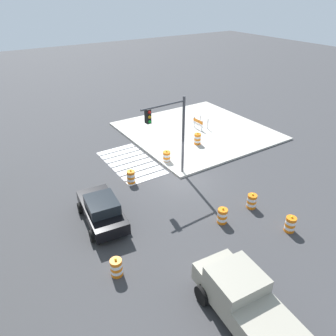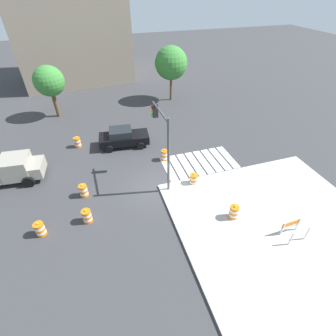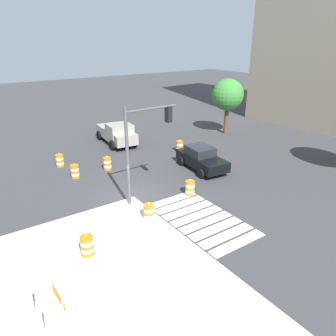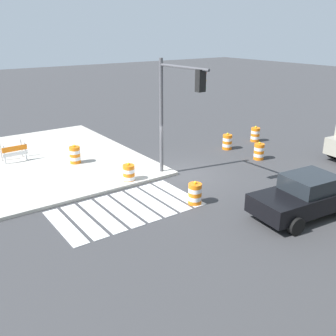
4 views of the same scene
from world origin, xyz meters
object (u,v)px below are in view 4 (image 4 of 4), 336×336
at_px(traffic_barrel_crosswalk_end, 129,174).
at_px(traffic_barrel_on_sidewalk, 75,155).
at_px(traffic_barrel_lane_center, 195,194).
at_px(traffic_barrel_far_curb, 227,142).
at_px(construction_barricade, 14,151).
at_px(traffic_light_pole, 176,100).
at_px(sports_car, 305,196).
at_px(traffic_barrel_median_near, 255,135).
at_px(traffic_barrel_median_far, 259,152).

relative_size(traffic_barrel_crosswalk_end, traffic_barrel_on_sidewalk, 1.00).
relative_size(traffic_barrel_lane_center, traffic_barrel_on_sidewalk, 1.00).
relative_size(traffic_barrel_far_curb, traffic_barrel_lane_center, 1.00).
bearing_deg(traffic_barrel_far_curb, traffic_barrel_on_sidewalk, -16.38).
height_order(traffic_barrel_crosswalk_end, traffic_barrel_lane_center, same).
distance_m(construction_barricade, traffic_light_pole, 9.52).
height_order(traffic_barrel_far_curb, traffic_barrel_on_sidewalk, traffic_barrel_on_sidewalk).
height_order(traffic_barrel_far_curb, traffic_light_pole, traffic_light_pole).
relative_size(traffic_barrel_far_curb, construction_barricade, 0.78).
distance_m(sports_car, traffic_barrel_lane_center, 4.32).
xyz_separation_m(traffic_barrel_median_near, traffic_barrel_median_far, (2.56, 2.61, 0.00)).
height_order(construction_barricade, traffic_light_pole, traffic_light_pole).
relative_size(sports_car, construction_barricade, 3.44).
bearing_deg(construction_barricade, traffic_barrel_on_sidewalk, 139.59).
height_order(traffic_barrel_median_far, construction_barricade, construction_barricade).
bearing_deg(traffic_barrel_far_curb, traffic_light_pole, 22.27).
xyz_separation_m(traffic_barrel_crosswalk_end, traffic_barrel_median_near, (-10.21, -1.42, 0.00)).
distance_m(traffic_barrel_lane_center, traffic_barrel_on_sidewalk, 7.67).
bearing_deg(traffic_light_pole, traffic_barrel_on_sidewalk, -57.36).
xyz_separation_m(sports_car, traffic_barrel_far_curb, (-3.64, -8.06, -0.36)).
bearing_deg(traffic_barrel_crosswalk_end, traffic_light_pole, 152.02).
bearing_deg(traffic_light_pole, traffic_barrel_crosswalk_end, -27.98).
xyz_separation_m(construction_barricade, traffic_light_pole, (-5.63, 6.99, 3.19)).
bearing_deg(traffic_barrel_far_curb, construction_barricade, -22.80).
height_order(sports_car, traffic_light_pole, traffic_light_pole).
relative_size(traffic_barrel_lane_center, construction_barricade, 0.78).
bearing_deg(construction_barricade, traffic_barrel_median_far, 147.74).
xyz_separation_m(traffic_barrel_crosswalk_end, construction_barricade, (3.65, -5.93, 0.27)).
xyz_separation_m(sports_car, traffic_barrel_median_far, (-3.74, -5.64, -0.36)).
xyz_separation_m(sports_car, traffic_barrel_lane_center, (2.82, -3.25, -0.36)).
relative_size(sports_car, traffic_barrel_median_far, 4.39).
xyz_separation_m(traffic_barrel_lane_center, construction_barricade, (4.74, -9.51, 0.27)).
bearing_deg(traffic_barrel_on_sidewalk, traffic_barrel_far_curb, 163.62).
height_order(traffic_barrel_median_far, traffic_barrel_lane_center, same).
bearing_deg(traffic_barrel_lane_center, traffic_barrel_median_near, -151.28).
bearing_deg(traffic_barrel_crosswalk_end, construction_barricade, -58.43).
relative_size(traffic_barrel_crosswalk_end, traffic_barrel_median_near, 1.00).
bearing_deg(construction_barricade, traffic_barrel_crosswalk_end, 121.57).
height_order(traffic_barrel_crosswalk_end, traffic_barrel_median_near, same).
bearing_deg(traffic_barrel_on_sidewalk, traffic_barrel_median_near, 168.25).
bearing_deg(traffic_barrel_lane_center, traffic_barrel_median_far, -160.02).
distance_m(traffic_barrel_median_near, traffic_light_pole, 9.26).
distance_m(sports_car, traffic_light_pole, 6.84).
relative_size(traffic_barrel_crosswalk_end, traffic_light_pole, 0.19).
relative_size(traffic_barrel_median_near, construction_barricade, 0.78).
xyz_separation_m(traffic_barrel_crosswalk_end, traffic_barrel_median_far, (-7.65, 1.20, 0.00)).
bearing_deg(traffic_barrel_on_sidewalk, traffic_barrel_lane_center, 106.64).
bearing_deg(traffic_barrel_on_sidewalk, traffic_light_pole, 122.64).
xyz_separation_m(traffic_barrel_far_curb, traffic_barrel_lane_center, (6.46, 4.81, 0.00)).
bearing_deg(traffic_barrel_crosswalk_end, traffic_barrel_median_far, 171.12).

